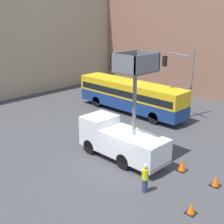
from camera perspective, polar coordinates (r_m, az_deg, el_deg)
ground_plane at (r=20.97m, az=2.22°, el=-9.57°), size 120.00×120.00×0.00m
building_backdrop_side at (r=41.94m, az=17.62°, el=12.16°), size 10.00×28.00×11.79m
utility_truck at (r=21.12m, az=1.65°, el=-4.66°), size 2.35×6.45×7.34m
city_bus at (r=30.67m, az=3.42°, el=3.21°), size 2.49×11.93×3.07m
traffic_light_pole at (r=29.00m, az=12.76°, el=6.78°), size 3.22×2.97×6.29m
road_worker_near_truck at (r=17.81m, az=6.07°, el=-11.95°), size 0.38×0.38×1.74m
road_worker_directing at (r=24.23m, az=4.07°, el=-3.27°), size 0.38×0.38×1.81m
traffic_cone_near_truck at (r=19.51m, az=18.45°, el=-11.88°), size 0.57×0.57×0.65m
traffic_cone_mid_road at (r=16.86m, az=14.29°, el=-16.74°), size 0.53×0.53×0.60m
traffic_cone_far_side at (r=20.60m, az=12.69°, el=-9.50°), size 0.65×0.65×0.74m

